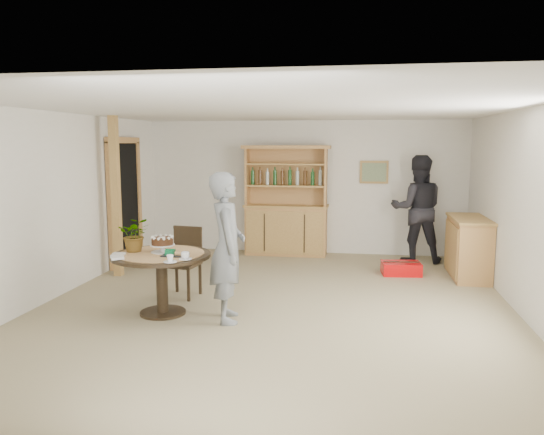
{
  "coord_description": "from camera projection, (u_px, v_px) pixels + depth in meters",
  "views": [
    {
      "loc": [
        1.04,
        -6.5,
        2.08
      ],
      "look_at": [
        -0.16,
        0.74,
        1.05
      ],
      "focal_mm": 35.0,
      "sensor_mm": 36.0,
      "label": 1
    }
  ],
  "objects": [
    {
      "name": "ground",
      "position": [
        275.0,
        306.0,
        6.8
      ],
      "size": [
        7.0,
        7.0,
        0.0
      ],
      "primitive_type": "plane",
      "color": "tan",
      "rests_on": "ground"
    },
    {
      "name": "room_shell",
      "position": [
        275.0,
        171.0,
        6.57
      ],
      "size": [
        6.04,
        7.04,
        2.52
      ],
      "color": "white",
      "rests_on": "ground"
    },
    {
      "name": "doorway",
      "position": [
        124.0,
        200.0,
        9.08
      ],
      "size": [
        0.13,
        1.1,
        2.18
      ],
      "color": "black",
      "rests_on": "ground"
    },
    {
      "name": "pine_post",
      "position": [
        116.0,
        197.0,
        8.24
      ],
      "size": [
        0.12,
        0.12,
        2.5
      ],
      "primitive_type": "cube",
      "color": "tan",
      "rests_on": "ground"
    },
    {
      "name": "hutch",
      "position": [
        286.0,
        218.0,
        9.92
      ],
      "size": [
        1.62,
        0.54,
        2.04
      ],
      "color": "tan",
      "rests_on": "ground"
    },
    {
      "name": "sideboard",
      "position": [
        469.0,
        247.0,
        8.25
      ],
      "size": [
        0.54,
        1.26,
        0.94
      ],
      "color": "tan",
      "rests_on": "ground"
    },
    {
      "name": "dining_table",
      "position": [
        162.0,
        266.0,
        6.44
      ],
      "size": [
        1.2,
        1.2,
        0.76
      ],
      "color": "black",
      "rests_on": "ground"
    },
    {
      "name": "dining_chair",
      "position": [
        185.0,
        257.0,
        7.26
      ],
      "size": [
        0.48,
        0.48,
        0.95
      ],
      "rotation": [
        0.0,
        0.0,
        -0.14
      ],
      "color": "black",
      "rests_on": "ground"
    },
    {
      "name": "birthday_cake",
      "position": [
        162.0,
        242.0,
        6.45
      ],
      "size": [
        0.3,
        0.3,
        0.2
      ],
      "color": "white",
      "rests_on": "dining_table"
    },
    {
      "name": "flower_vase",
      "position": [
        135.0,
        234.0,
        6.49
      ],
      "size": [
        0.47,
        0.44,
        0.42
      ],
      "primitive_type": "imported",
      "rotation": [
        0.0,
        0.0,
        0.35
      ],
      "color": "#3F7233",
      "rests_on": "dining_table"
    },
    {
      "name": "gift_tray",
      "position": [
        174.0,
        254.0,
        6.26
      ],
      "size": [
        0.3,
        0.2,
        0.08
      ],
      "color": "black",
      "rests_on": "dining_table"
    },
    {
      "name": "coffee_cup_a",
      "position": [
        185.0,
        256.0,
        6.07
      ],
      "size": [
        0.15,
        0.15,
        0.09
      ],
      "color": "white",
      "rests_on": "dining_table"
    },
    {
      "name": "coffee_cup_b",
      "position": [
        170.0,
        259.0,
        5.93
      ],
      "size": [
        0.15,
        0.15,
        0.08
      ],
      "color": "white",
      "rests_on": "dining_table"
    },
    {
      "name": "napkins",
      "position": [
        118.0,
        256.0,
        6.18
      ],
      "size": [
        0.24,
        0.33,
        0.03
      ],
      "color": "white",
      "rests_on": "dining_table"
    },
    {
      "name": "teen_boy",
      "position": [
        227.0,
        247.0,
        6.17
      ],
      "size": [
        0.58,
        0.73,
        1.76
      ],
      "primitive_type": "imported",
      "rotation": [
        0.0,
        0.0,
        1.85
      ],
      "color": "slate",
      "rests_on": "ground"
    },
    {
      "name": "adult_person",
      "position": [
        417.0,
        209.0,
        9.27
      ],
      "size": [
        0.93,
        0.73,
        1.88
      ],
      "primitive_type": "imported",
      "rotation": [
        0.0,
        0.0,
        3.16
      ],
      "color": "black",
      "rests_on": "ground"
    },
    {
      "name": "red_suitcase",
      "position": [
        401.0,
        268.0,
        8.45
      ],
      "size": [
        0.64,
        0.46,
        0.21
      ],
      "rotation": [
        0.0,
        0.0,
        0.1
      ],
      "color": "red",
      "rests_on": "ground"
    }
  ]
}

